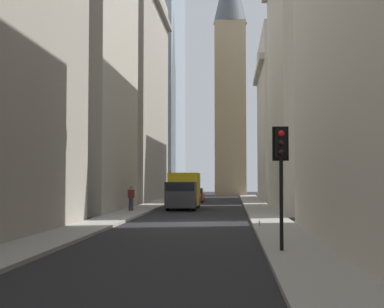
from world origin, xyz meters
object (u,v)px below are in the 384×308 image
(traffic_light_foreground, at_px, (281,159))
(pedestrian, at_px, (131,197))
(delivery_truck, at_px, (184,190))
(discarded_bottle, at_px, (259,224))
(sedan_red, at_px, (195,196))

(traffic_light_foreground, xyz_separation_m, pedestrian, (20.38, 8.65, -1.94))
(delivery_truck, xyz_separation_m, pedestrian, (-4.50, 3.32, -0.37))
(delivery_truck, distance_m, pedestrian, 5.61)
(traffic_light_foreground, distance_m, discarded_bottle, 9.18)
(delivery_truck, bearing_deg, sedan_red, -0.00)
(delivery_truck, distance_m, traffic_light_foreground, 25.49)
(sedan_red, height_order, pedestrian, pedestrian)
(sedan_red, bearing_deg, traffic_light_foreground, -171.88)
(pedestrian, distance_m, discarded_bottle, 14.38)
(sedan_red, distance_m, traffic_light_foreground, 37.79)
(pedestrian, bearing_deg, sedan_red, -11.09)
(delivery_truck, height_order, traffic_light_foreground, traffic_light_foreground)
(delivery_truck, relative_size, sedan_red, 1.50)
(sedan_red, height_order, traffic_light_foreground, traffic_light_foreground)
(delivery_truck, xyz_separation_m, sedan_red, (12.46, -0.00, -0.80))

